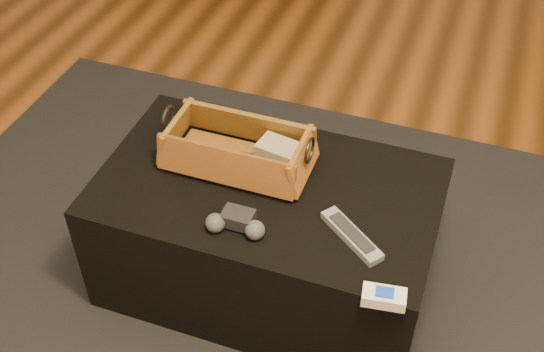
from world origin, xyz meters
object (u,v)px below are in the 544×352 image
(ottoman, at_px, (268,234))
(tv_remote, at_px, (229,159))
(silver_remote, at_px, (352,235))
(game_controller, at_px, (236,223))
(wicker_basket, at_px, (238,151))
(cream_gadget, at_px, (384,297))

(ottoman, height_order, tv_remote, tv_remote)
(ottoman, relative_size, silver_remote, 4.95)
(game_controller, bearing_deg, silver_remote, 14.06)
(tv_remote, distance_m, wicker_basket, 0.04)
(silver_remote, distance_m, cream_gadget, 0.22)
(wicker_basket, bearing_deg, silver_remote, -24.26)
(ottoman, bearing_deg, cream_gadget, -35.99)
(tv_remote, relative_size, game_controller, 1.37)
(wicker_basket, xyz_separation_m, cream_gadget, (0.53, -0.36, -0.03))
(wicker_basket, bearing_deg, ottoman, -27.15)
(ottoman, bearing_deg, wicker_basket, 152.85)
(ottoman, height_order, wicker_basket, wicker_basket)
(game_controller, distance_m, cream_gadget, 0.44)
(tv_remote, relative_size, wicker_basket, 0.52)
(wicker_basket, relative_size, game_controller, 2.64)
(silver_remote, bearing_deg, ottoman, 156.96)
(tv_remote, bearing_deg, game_controller, -69.57)
(tv_remote, distance_m, cream_gadget, 0.65)
(tv_remote, height_order, cream_gadget, same)
(silver_remote, bearing_deg, wicker_basket, 155.74)
(wicker_basket, height_order, cream_gadget, wicker_basket)
(cream_gadget, bearing_deg, ottoman, 144.01)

